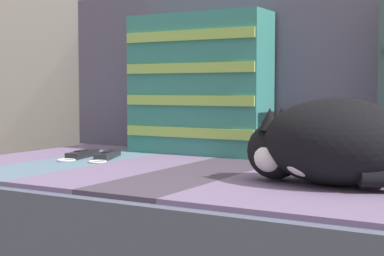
{
  "coord_description": "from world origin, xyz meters",
  "views": [
    {
      "loc": [
        0.46,
        -1.18,
        0.57
      ],
      "look_at": [
        -0.22,
        0.01,
        0.48
      ],
      "focal_mm": 55.0,
      "sensor_mm": 36.0,
      "label": 1
    }
  ],
  "objects": [
    {
      "name": "sleeping_cat",
      "position": [
        0.12,
        -0.04,
        0.46
      ],
      "size": [
        0.38,
        0.22,
        0.17
      ],
      "color": "black",
      "rests_on": "couch"
    },
    {
      "name": "sofa_backrest",
      "position": [
        0.0,
        0.48,
        0.63
      ],
      "size": [
        1.8,
        0.14,
        0.5
      ],
      "color": "#514C60",
      "rests_on": "couch"
    },
    {
      "name": "couch",
      "position": [
        -0.0,
        0.09,
        0.19
      ],
      "size": [
        1.84,
        0.92,
        0.38
      ],
      "color": "#3D3838",
      "rests_on": "ground_plane"
    },
    {
      "name": "game_remote_far",
      "position": [
        -0.54,
        0.1,
        0.39
      ],
      "size": [
        0.11,
        0.2,
        0.02
      ],
      "color": "black",
      "rests_on": "couch"
    },
    {
      "name": "throw_pillow_striped",
      "position": [
        -0.38,
        0.33,
        0.58
      ],
      "size": [
        0.43,
        0.14,
        0.41
      ],
      "color": "#337A70",
      "rests_on": "couch"
    },
    {
      "name": "game_remote_near",
      "position": [
        -0.61,
        0.08,
        0.39
      ],
      "size": [
        0.08,
        0.19,
        0.02
      ],
      "color": "black",
      "rests_on": "couch"
    }
  ]
}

